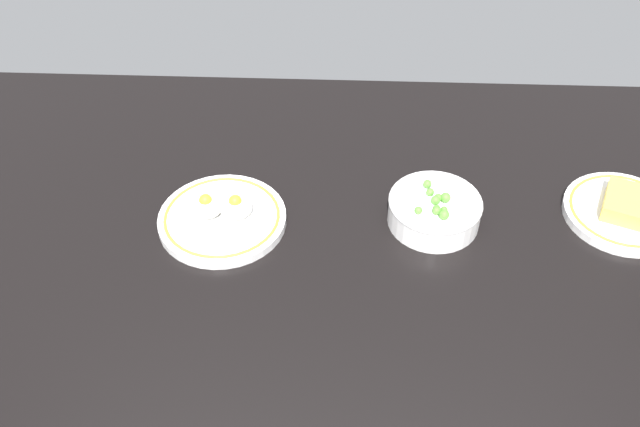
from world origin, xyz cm
name	(u,v)px	position (x,y,z in cm)	size (l,w,h in cm)	color
dining_table	(320,232)	(0.00, 0.00, 2.00)	(146.13, 81.67, 4.00)	black
plate_cheese	(623,211)	(-47.65, -3.47, 5.21)	(18.41, 18.41, 4.04)	white
bowl_peas	(434,210)	(-17.70, -1.05, 6.47)	(14.49, 14.49, 5.72)	white
plate_eggs	(222,217)	(15.26, 0.54, 5.24)	(19.98, 19.98, 5.08)	white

